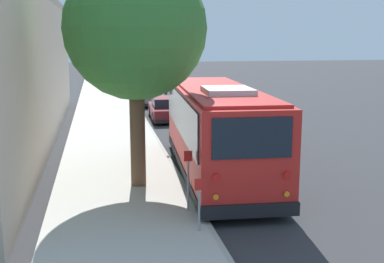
% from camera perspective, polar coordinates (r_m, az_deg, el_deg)
% --- Properties ---
extents(ground_plane, '(160.00, 160.00, 0.00)m').
position_cam_1_polar(ground_plane, '(17.81, 3.86, -4.34)').
color(ground_plane, '#333335').
extents(sidewalk_slab, '(80.00, 4.00, 0.15)m').
position_cam_1_polar(sidewalk_slab, '(17.23, -8.99, -4.72)').
color(sidewalk_slab, beige).
rests_on(sidewalk_slab, ground).
extents(curb_strip, '(80.00, 0.14, 0.15)m').
position_cam_1_polar(curb_strip, '(17.41, -2.15, -4.42)').
color(curb_strip, '#AAA69D').
rests_on(curb_strip, ground).
extents(shuttle_bus, '(9.76, 3.16, 3.23)m').
position_cam_1_polar(shuttle_bus, '(16.50, 3.01, 0.56)').
color(shuttle_bus, red).
rests_on(shuttle_bus, ground).
extents(parked_sedan_maroon, '(4.48, 1.81, 1.33)m').
position_cam_1_polar(parked_sedan_maroon, '(28.16, -3.20, 2.65)').
color(parked_sedan_maroon, maroon).
rests_on(parked_sedan_maroon, ground).
extents(parked_sedan_gray, '(4.25, 1.81, 1.29)m').
position_cam_1_polar(parked_sedan_gray, '(34.60, -4.98, 4.16)').
color(parked_sedan_gray, slate).
rests_on(parked_sedan_gray, ground).
extents(parked_sedan_white, '(4.36, 1.83, 1.32)m').
position_cam_1_polar(parked_sedan_white, '(41.60, -5.81, 5.32)').
color(parked_sedan_white, silver).
rests_on(parked_sedan_white, ground).
extents(parked_sedan_navy, '(4.23, 1.78, 1.27)m').
position_cam_1_polar(parked_sedan_navy, '(48.87, -6.95, 6.10)').
color(parked_sedan_navy, '#19234C').
rests_on(parked_sedan_navy, ground).
extents(street_tree, '(4.29, 4.29, 7.64)m').
position_cam_1_polar(street_tree, '(14.85, -6.80, 13.12)').
color(street_tree, brown).
rests_on(street_tree, sidewalk_slab).
extents(sign_post_near, '(0.06, 0.22, 1.30)m').
position_cam_1_polar(sign_post_near, '(11.57, 0.85, -8.60)').
color(sign_post_near, gray).
rests_on(sign_post_near, sidewalk_slab).
extents(sign_post_far, '(0.06, 0.22, 1.65)m').
position_cam_1_polar(sign_post_far, '(12.84, -0.46, -5.78)').
color(sign_post_far, gray).
rests_on(sign_post_far, sidewalk_slab).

